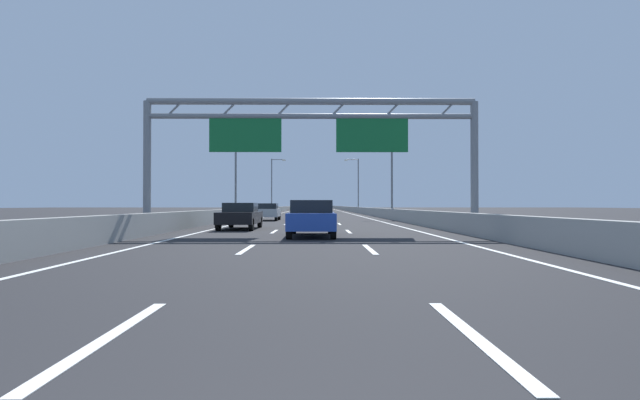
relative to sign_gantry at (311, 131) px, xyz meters
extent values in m
plane|color=#262628|center=(0.03, 79.07, -4.80)|extent=(260.00, 260.00, 0.00)
cube|color=white|center=(-1.77, -17.43, -4.79)|extent=(0.16, 3.00, 0.01)
cube|color=white|center=(-1.77, -8.43, -4.79)|extent=(0.16, 3.00, 0.01)
cube|color=white|center=(-1.77, 0.57, -4.79)|extent=(0.16, 3.00, 0.01)
cube|color=white|center=(-1.77, 9.57, -4.79)|extent=(0.16, 3.00, 0.01)
cube|color=white|center=(-1.77, 18.57, -4.79)|extent=(0.16, 3.00, 0.01)
cube|color=white|center=(-1.77, 27.57, -4.79)|extent=(0.16, 3.00, 0.01)
cube|color=white|center=(-1.77, 36.57, -4.79)|extent=(0.16, 3.00, 0.01)
cube|color=white|center=(-1.77, 45.57, -4.79)|extent=(0.16, 3.00, 0.01)
cube|color=white|center=(-1.77, 54.57, -4.79)|extent=(0.16, 3.00, 0.01)
cube|color=white|center=(-1.77, 63.57, -4.79)|extent=(0.16, 3.00, 0.01)
cube|color=white|center=(-1.77, 72.57, -4.79)|extent=(0.16, 3.00, 0.01)
cube|color=white|center=(-1.77, 81.57, -4.79)|extent=(0.16, 3.00, 0.01)
cube|color=white|center=(-1.77, 90.57, -4.79)|extent=(0.16, 3.00, 0.01)
cube|color=white|center=(-1.77, 99.57, -4.79)|extent=(0.16, 3.00, 0.01)
cube|color=white|center=(-1.77, 108.57, -4.79)|extent=(0.16, 3.00, 0.01)
cube|color=white|center=(-1.77, 117.57, -4.79)|extent=(0.16, 3.00, 0.01)
cube|color=white|center=(-1.77, 126.57, -4.79)|extent=(0.16, 3.00, 0.01)
cube|color=white|center=(-1.77, 135.57, -4.79)|extent=(0.16, 3.00, 0.01)
cube|color=white|center=(1.83, -17.43, -4.79)|extent=(0.16, 3.00, 0.01)
cube|color=white|center=(1.83, -8.43, -4.79)|extent=(0.16, 3.00, 0.01)
cube|color=white|center=(1.83, 0.57, -4.79)|extent=(0.16, 3.00, 0.01)
cube|color=white|center=(1.83, 9.57, -4.79)|extent=(0.16, 3.00, 0.01)
cube|color=white|center=(1.83, 18.57, -4.79)|extent=(0.16, 3.00, 0.01)
cube|color=white|center=(1.83, 27.57, -4.79)|extent=(0.16, 3.00, 0.01)
cube|color=white|center=(1.83, 36.57, -4.79)|extent=(0.16, 3.00, 0.01)
cube|color=white|center=(1.83, 45.57, -4.79)|extent=(0.16, 3.00, 0.01)
cube|color=white|center=(1.83, 54.57, -4.79)|extent=(0.16, 3.00, 0.01)
cube|color=white|center=(1.83, 63.57, -4.79)|extent=(0.16, 3.00, 0.01)
cube|color=white|center=(1.83, 72.57, -4.79)|extent=(0.16, 3.00, 0.01)
cube|color=white|center=(1.83, 81.57, -4.79)|extent=(0.16, 3.00, 0.01)
cube|color=white|center=(1.83, 90.57, -4.79)|extent=(0.16, 3.00, 0.01)
cube|color=white|center=(1.83, 99.57, -4.79)|extent=(0.16, 3.00, 0.01)
cube|color=white|center=(1.83, 108.57, -4.79)|extent=(0.16, 3.00, 0.01)
cube|color=white|center=(1.83, 117.57, -4.79)|extent=(0.16, 3.00, 0.01)
cube|color=white|center=(1.83, 126.57, -4.79)|extent=(0.16, 3.00, 0.01)
cube|color=white|center=(1.83, 135.57, -4.79)|extent=(0.16, 3.00, 0.01)
cube|color=white|center=(-5.22, 67.07, -4.79)|extent=(0.16, 176.00, 0.01)
cube|color=white|center=(5.28, 67.07, -4.79)|extent=(0.16, 176.00, 0.01)
cube|color=#9E9E99|center=(-6.87, 89.07, -4.32)|extent=(0.45, 220.00, 0.95)
cube|color=#9E9E99|center=(6.93, 89.07, -4.32)|extent=(0.45, 220.00, 0.95)
cylinder|color=gray|center=(-7.72, 0.00, -1.70)|extent=(0.36, 0.36, 6.20)
cylinder|color=gray|center=(7.77, 0.00, -1.70)|extent=(0.36, 0.36, 6.20)
cylinder|color=gray|center=(0.03, 0.00, 1.40)|extent=(15.49, 0.32, 0.32)
cylinder|color=gray|center=(0.03, 0.00, 0.70)|extent=(15.49, 0.26, 0.26)
cylinder|color=gray|center=(-6.43, 0.00, 1.05)|extent=(0.74, 0.10, 0.74)
cylinder|color=gray|center=(-3.85, 0.00, 1.05)|extent=(0.74, 0.10, 0.74)
cylinder|color=gray|center=(-1.26, 0.00, 1.05)|extent=(0.74, 0.10, 0.74)
cylinder|color=gray|center=(1.32, 0.00, 1.05)|extent=(0.74, 0.10, 0.74)
cylinder|color=gray|center=(3.90, 0.00, 1.05)|extent=(0.74, 0.10, 0.74)
cylinder|color=gray|center=(6.48, 0.00, 1.05)|extent=(0.74, 0.10, 0.74)
cube|color=#146B33|center=(-3.09, 0.00, -0.20)|extent=(3.40, 0.12, 1.60)
cube|color=#146B33|center=(2.91, 0.00, -0.20)|extent=(3.40, 0.12, 1.60)
cylinder|color=slate|center=(-7.67, 23.91, -0.05)|extent=(0.20, 0.20, 9.50)
cylinder|color=slate|center=(-6.57, 23.91, 4.55)|extent=(2.20, 0.12, 0.12)
cube|color=#F2EAC6|center=(-5.47, 23.91, 4.45)|extent=(0.56, 0.28, 0.20)
cylinder|color=slate|center=(7.73, 23.91, -0.05)|extent=(0.20, 0.20, 9.50)
cylinder|color=slate|center=(6.63, 23.91, 4.55)|extent=(2.20, 0.12, 0.12)
cube|color=#F2EAC6|center=(5.53, 23.91, 4.45)|extent=(0.56, 0.28, 0.20)
cylinder|color=slate|center=(-7.67, 60.85, -0.05)|extent=(0.20, 0.20, 9.50)
cylinder|color=slate|center=(-6.57, 60.85, 4.55)|extent=(2.20, 0.12, 0.12)
cube|color=#F2EAC6|center=(-5.47, 60.85, 4.45)|extent=(0.56, 0.28, 0.20)
cylinder|color=slate|center=(7.73, 60.85, -0.05)|extent=(0.20, 0.20, 9.50)
cylinder|color=slate|center=(6.63, 60.85, 4.55)|extent=(2.20, 0.12, 0.12)
cube|color=#F2EAC6|center=(5.53, 60.85, 4.45)|extent=(0.56, 0.28, 0.20)
cube|color=orange|center=(-3.81, 94.58, -4.16)|extent=(1.78, 4.16, 0.63)
cube|color=black|center=(-3.81, 94.80, -3.62)|extent=(1.57, 1.74, 0.46)
cylinder|color=black|center=(-4.59, 96.11, -4.48)|extent=(0.22, 0.64, 0.64)
cylinder|color=black|center=(-3.03, 96.11, -4.48)|extent=(0.22, 0.64, 0.64)
cylinder|color=black|center=(-4.59, 93.05, -4.48)|extent=(0.22, 0.64, 0.64)
cylinder|color=black|center=(-3.03, 93.05, -4.48)|extent=(0.22, 0.64, 0.64)
cube|color=#A8ADB2|center=(-3.76, 17.01, -4.16)|extent=(1.82, 4.14, 0.64)
cube|color=black|center=(-3.76, 16.50, -3.61)|extent=(1.60, 1.87, 0.46)
cylinder|color=black|center=(-4.56, 18.54, -4.48)|extent=(0.22, 0.64, 0.64)
cylinder|color=black|center=(-2.96, 18.54, -4.48)|extent=(0.22, 0.64, 0.64)
cylinder|color=black|center=(-4.56, 15.49, -4.48)|extent=(0.22, 0.64, 0.64)
cylinder|color=black|center=(-2.96, 15.49, -4.48)|extent=(0.22, 0.64, 0.64)
cube|color=#1E7A38|center=(-3.82, 68.13, -4.18)|extent=(1.79, 4.45, 0.61)
cube|color=black|center=(-3.82, 68.47, -3.66)|extent=(1.58, 1.98, 0.43)
cylinder|color=black|center=(-4.60, 69.80, -4.48)|extent=(0.22, 0.64, 0.64)
cylinder|color=black|center=(-3.03, 69.80, -4.48)|extent=(0.22, 0.64, 0.64)
cylinder|color=black|center=(-4.60, 66.45, -4.48)|extent=(0.22, 0.64, 0.64)
cylinder|color=black|center=(-3.03, 66.45, -4.48)|extent=(0.22, 0.64, 0.64)
cube|color=black|center=(-3.81, 3.06, -4.18)|extent=(1.87, 4.63, 0.61)
cube|color=black|center=(-3.81, 3.10, -3.63)|extent=(1.65, 1.89, 0.48)
cylinder|color=black|center=(-4.63, 4.82, -4.48)|extent=(0.22, 0.64, 0.64)
cylinder|color=black|center=(-2.98, 4.82, -4.48)|extent=(0.22, 0.64, 0.64)
cylinder|color=black|center=(-4.63, 1.29, -4.48)|extent=(0.22, 0.64, 0.64)
cylinder|color=black|center=(-2.98, 1.29, -4.48)|extent=(0.22, 0.64, 0.64)
cube|color=red|center=(-0.03, 96.04, -4.18)|extent=(1.80, 4.14, 0.61)
cube|color=black|center=(-0.03, 96.18, -3.66)|extent=(1.58, 1.69, 0.42)
cylinder|color=black|center=(-0.82, 97.56, -4.48)|extent=(0.22, 0.64, 0.64)
cylinder|color=black|center=(0.76, 97.56, -4.48)|extent=(0.22, 0.64, 0.64)
cylinder|color=black|center=(-0.82, 94.52, -4.48)|extent=(0.22, 0.64, 0.64)
cylinder|color=black|center=(0.76, 94.52, -4.48)|extent=(0.22, 0.64, 0.64)
cube|color=#2347AD|center=(0.07, -2.64, -4.15)|extent=(1.89, 4.65, 0.66)
cube|color=black|center=(0.07, -2.81, -3.56)|extent=(1.66, 2.02, 0.51)
cylinder|color=black|center=(-0.76, -0.87, -4.48)|extent=(0.22, 0.64, 0.64)
cylinder|color=black|center=(0.91, -0.87, -4.48)|extent=(0.22, 0.64, 0.64)
cylinder|color=black|center=(-0.76, -4.42, -4.48)|extent=(0.22, 0.64, 0.64)
cylinder|color=black|center=(0.91, -4.42, -4.48)|extent=(0.22, 0.64, 0.64)
camera|label=1|loc=(0.27, -22.06, -3.50)|focal=26.24mm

